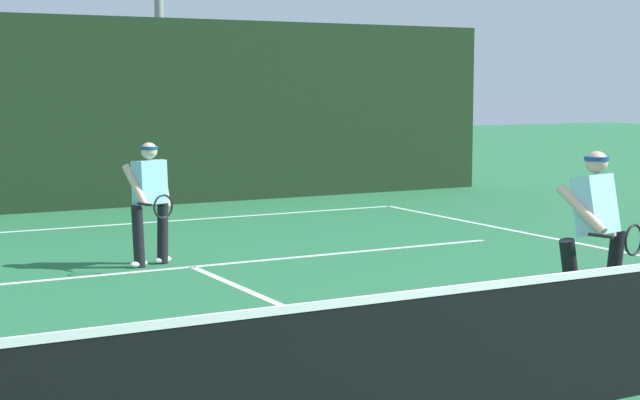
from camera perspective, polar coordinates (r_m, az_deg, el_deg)
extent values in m
cube|color=white|center=(16.45, -12.51, -1.44)|extent=(11.03, 0.10, 0.01)
cube|color=white|center=(12.57, -7.27, -3.78)|extent=(8.99, 0.10, 0.01)
cube|color=white|center=(9.71, -0.33, -6.80)|extent=(0.10, 6.40, 0.01)
cube|color=black|center=(7.02, 12.22, -8.31)|extent=(11.90, 0.02, 0.92)
cube|color=white|center=(6.92, 12.32, -4.43)|extent=(11.90, 0.03, 0.05)
cylinder|color=black|center=(10.41, 16.33, -3.88)|extent=(0.29, 0.20, 0.82)
cylinder|color=black|center=(9.81, 14.06, -4.45)|extent=(0.35, 0.22, 0.82)
ellipsoid|color=white|center=(10.48, 16.27, -5.82)|extent=(0.28, 0.17, 0.09)
ellipsoid|color=white|center=(9.88, 14.01, -6.50)|extent=(0.28, 0.17, 0.09)
cube|color=#9EDBEA|center=(10.01, 15.35, -0.27)|extent=(0.48, 0.42, 0.60)
cylinder|color=beige|center=(10.21, 16.06, -0.31)|extent=(0.25, 0.15, 0.63)
cylinder|color=beige|center=(9.82, 14.61, -0.53)|extent=(0.22, 0.56, 0.46)
sphere|color=beige|center=(9.97, 15.42, 2.07)|extent=(0.22, 0.22, 0.22)
cylinder|color=#19478C|center=(9.97, 15.43, 2.29)|extent=(0.28, 0.28, 0.04)
cylinder|color=black|center=(9.67, 15.64, -1.97)|extent=(0.09, 0.26, 0.03)
torus|color=black|center=(9.49, 17.37, -2.18)|extent=(0.29, 0.09, 0.29)
cylinder|color=black|center=(12.81, -8.92, -1.87)|extent=(0.20, 0.18, 0.78)
cylinder|color=black|center=(12.57, -10.27, -2.05)|extent=(0.21, 0.19, 0.78)
ellipsoid|color=white|center=(12.86, -8.89, -3.37)|extent=(0.28, 0.19, 0.09)
ellipsoid|color=white|center=(12.63, -10.24, -3.58)|extent=(0.28, 0.19, 0.09)
cube|color=#8CCCE0|center=(12.61, -9.65, 1.00)|extent=(0.45, 0.35, 0.55)
cylinder|color=beige|center=(12.75, -8.86, 0.96)|extent=(0.21, 0.15, 0.60)
cylinder|color=beige|center=(12.48, -10.44, 0.81)|extent=(0.24, 0.45, 0.52)
sphere|color=beige|center=(12.58, -9.68, 2.77)|extent=(0.21, 0.21, 0.21)
cylinder|color=#19478C|center=(12.58, -9.68, 2.94)|extent=(0.29, 0.29, 0.04)
cylinder|color=black|center=(12.27, -9.89, -0.24)|extent=(0.12, 0.26, 0.03)
torus|color=black|center=(12.01, -8.89, -0.37)|extent=(0.28, 0.12, 0.29)
cube|color=#1B3019|center=(18.46, -14.57, 4.77)|extent=(18.14, 0.12, 3.48)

